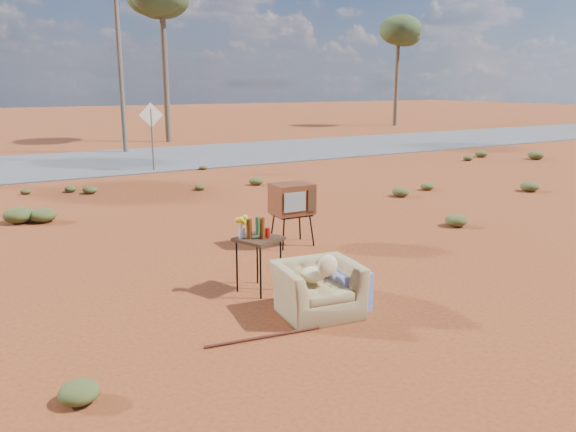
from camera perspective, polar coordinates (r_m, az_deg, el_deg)
ground at (r=7.55m, az=2.78°, el=-8.24°), size 140.00×140.00×0.00m
highway at (r=21.41m, az=-19.68°, el=5.12°), size 140.00×7.00×0.04m
armchair at (r=6.97m, az=3.63°, el=-6.63°), size 1.23×0.76×0.85m
tv_unit at (r=9.71m, az=0.42°, el=1.66°), size 0.70×0.58×1.09m
side_table at (r=7.54m, az=-3.38°, el=-2.03°), size 0.69×0.69×1.06m
rusty_bar at (r=6.40m, az=-2.50°, el=-12.18°), size 1.35×0.24×0.04m
road_sign at (r=18.71m, az=-13.70°, el=9.02°), size 0.78×0.06×2.19m
eucalyptus_center at (r=28.54m, az=-12.69°, el=20.33°), size 3.20×3.20×7.60m
eucalyptus_right at (r=39.64m, az=11.15°, el=17.62°), size 3.20×3.20×7.10m
utility_pole_center at (r=24.14m, az=-16.81°, el=16.00°), size 1.40×0.20×8.00m
scrub_patch at (r=11.04m, az=-13.45°, el=-0.87°), size 17.49×8.07×0.33m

